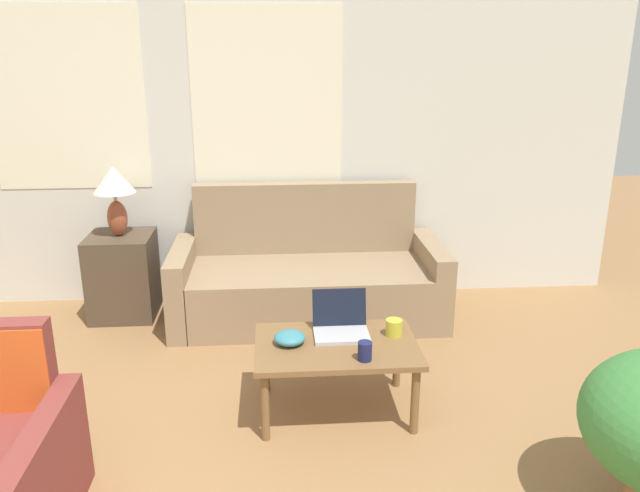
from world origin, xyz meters
The scene contains 9 objects.
wall_back centered at (0.00, 3.54, 1.31)m, with size 6.71×0.06×2.60m.
couch centered at (0.90, 3.12, 0.27)m, with size 1.94×0.82×0.94m.
side_table centered at (-0.45, 3.21, 0.31)m, with size 0.46×0.46×0.61m.
table_lamp centered at (-0.45, 3.21, 0.95)m, with size 0.29×0.29×0.50m.
coffee_table centered at (0.98, 1.80, 0.36)m, with size 0.86×0.57×0.40m.
laptop centered at (1.01, 1.92, 0.46)m, with size 0.30×0.27×0.22m.
cup_navy centered at (1.30, 1.87, 0.45)m, with size 0.09×0.09×0.09m.
cup_yellow centered at (1.10, 1.61, 0.45)m, with size 0.07×0.07×0.10m.
snack_bowl centered at (0.73, 1.82, 0.44)m, with size 0.17×0.17×0.07m.
Camera 1 is at (0.67, -1.17, 1.90)m, focal length 35.00 mm.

